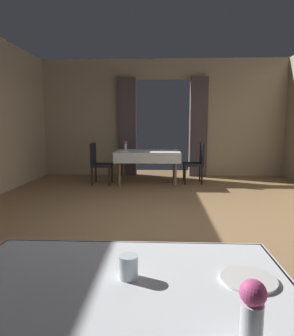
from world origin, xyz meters
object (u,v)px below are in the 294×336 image
object	(u,v)px
chair_mid_right	(196,161)
plate_near_b	(248,279)
chair_mid_left	(98,162)
flower_vase_mid	(126,145)
plate_mid_b	(123,151)
dining_table_mid	(148,155)
dining_table_near	(120,311)
flower_vase_near	(252,313)
glass_near_c	(129,267)

from	to	relation	value
chair_mid_right	plate_near_b	distance (m)	5.85
chair_mid_left	plate_near_b	distance (m)	5.86
flower_vase_mid	plate_mid_b	xyz separation A→B (m)	(-0.02, -0.30, -0.11)
dining_table_mid	chair_mid_left	size ratio (longest dim) A/B	1.56
plate_mid_b	flower_vase_mid	bearing A→B (deg)	85.95
dining_table_near	plate_near_b	world-z (taller)	plate_near_b
flower_vase_near	glass_near_c	world-z (taller)	flower_vase_near
plate_near_b	dining_table_near	bearing A→B (deg)	-171.12
chair_mid_left	glass_near_c	size ratio (longest dim) A/B	10.01
chair_mid_left	flower_vase_mid	size ratio (longest dim) A/B	4.37
chair_mid_right	chair_mid_left	world-z (taller)	same
chair_mid_left	flower_vase_mid	distance (m)	0.75
dining_table_near	plate_mid_b	distance (m)	5.73
flower_vase_mid	plate_mid_b	world-z (taller)	flower_vase_mid
glass_near_c	flower_vase_mid	distance (m)	5.95
dining_table_mid	glass_near_c	size ratio (longest dim) A/B	15.63
chair_mid_left	flower_vase_near	distance (m)	6.19
chair_mid_left	plate_near_b	xyz separation A→B (m)	(1.74, -5.59, 0.24)
dining_table_near	flower_vase_mid	world-z (taller)	flower_vase_mid
flower_vase_near	plate_near_b	size ratio (longest dim) A/B	0.93
plate_near_b	plate_mid_b	distance (m)	5.73
chair_mid_left	plate_near_b	bearing A→B (deg)	-72.66
dining_table_near	chair_mid_left	world-z (taller)	chair_mid_left
chair_mid_left	plate_mid_b	size ratio (longest dim) A/B	4.18
dining_table_near	plate_mid_b	world-z (taller)	plate_mid_b
dining_table_mid	plate_mid_b	size ratio (longest dim) A/B	6.52
dining_table_mid	dining_table_near	bearing A→B (deg)	-88.54
chair_mid_left	glass_near_c	world-z (taller)	chair_mid_left
plate_mid_b	chair_mid_left	bearing A→B (deg)	-177.85
dining_table_near	glass_near_c	xyz separation A→B (m)	(0.02, 0.08, 0.14)
dining_table_near	chair_mid_right	size ratio (longest dim) A/B	1.42
chair_mid_right	glass_near_c	distance (m)	5.90
flower_vase_near	chair_mid_right	bearing A→B (deg)	84.70
flower_vase_near	glass_near_c	bearing A→B (deg)	134.68
chair_mid_right	flower_vase_mid	distance (m)	1.68
flower_vase_mid	dining_table_mid	bearing A→B (deg)	-20.58
chair_mid_right	plate_near_b	world-z (taller)	chair_mid_right
chair_mid_left	plate_mid_b	xyz separation A→B (m)	(0.56, 0.02, 0.24)
chair_mid_right	flower_vase_mid	bearing A→B (deg)	177.15
flower_vase_near	dining_table_near	bearing A→B (deg)	143.10
chair_mid_right	flower_vase_mid	xyz separation A→B (m)	(-1.64, 0.08, 0.35)
chair_mid_right	plate_mid_b	size ratio (longest dim) A/B	4.18
chair_mid_right	plate_near_b	bearing A→B (deg)	-94.67
dining_table_mid	plate_near_b	xyz separation A→B (m)	(0.63, -5.71, 0.09)
dining_table_mid	plate_near_b	distance (m)	5.74
flower_vase_mid	dining_table_near	bearing A→B (deg)	-83.53
plate_near_b	glass_near_c	world-z (taller)	glass_near_c
flower_vase_mid	glass_near_c	bearing A→B (deg)	-83.21
plate_near_b	flower_vase_mid	size ratio (longest dim) A/B	1.01
chair_mid_right	glass_near_c	xyz separation A→B (m)	(-0.94, -5.82, 0.28)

